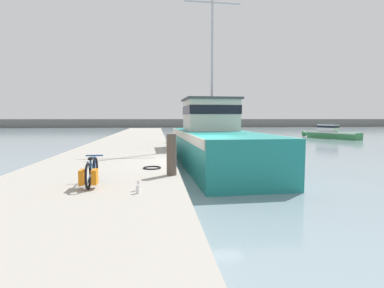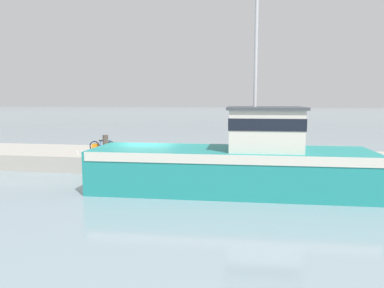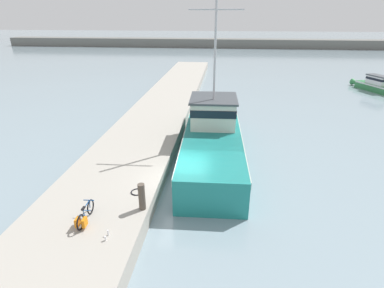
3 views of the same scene
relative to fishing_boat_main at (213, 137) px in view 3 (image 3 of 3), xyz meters
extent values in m
plane|color=gray|center=(-1.27, -4.82, -1.35)|extent=(320.00, 320.00, 0.00)
cube|color=#A39E93|center=(-4.99, -4.82, -0.90)|extent=(5.18, 80.00, 0.90)
cube|color=slate|center=(28.73, 69.31, -0.19)|extent=(180.00, 5.00, 2.31)
cube|color=teal|center=(0.02, -0.65, -0.41)|extent=(3.84, 12.07, 1.87)
cone|color=teal|center=(-0.22, 6.41, -0.41)|extent=(1.85, 2.21, 1.77)
cube|color=beige|center=(0.02, -0.65, 0.33)|extent=(3.91, 11.83, 0.37)
cube|color=beige|center=(-0.03, 0.85, 1.37)|extent=(2.85, 3.04, 1.71)
cube|color=black|center=(-0.03, 0.85, 1.67)|extent=(2.91, 3.11, 0.48)
cube|color=#3D4247|center=(-0.03, 0.85, 2.29)|extent=(3.08, 3.29, 0.12)
cylinder|color=#B2B2B7|center=(-0.01, 0.41, 5.77)|extent=(0.14, 0.14, 6.83)
cylinder|color=#B2B2B7|center=(-0.01, 0.41, 7.47)|extent=(3.10, 0.20, 0.10)
cube|color=#337F47|center=(19.03, 19.18, -0.93)|extent=(3.85, 6.91, 0.84)
cone|color=#337F47|center=(17.54, 22.95, -0.93)|extent=(1.20, 1.44, 0.80)
cube|color=silver|center=(19.03, 19.18, -0.59)|extent=(3.83, 6.79, 0.17)
cube|color=silver|center=(18.71, 19.98, -0.03)|extent=(1.94, 2.65, 0.96)
cube|color=black|center=(18.71, 19.98, 0.14)|extent=(1.98, 2.70, 0.27)
cube|color=#3D4247|center=(18.71, 19.98, 0.52)|extent=(2.10, 2.86, 0.12)
torus|color=black|center=(-4.68, -9.01, -0.13)|extent=(0.08, 0.63, 0.63)
torus|color=black|center=(-4.71, -7.99, -0.13)|extent=(0.08, 0.63, 0.63)
cylinder|color=navy|center=(-4.68, -8.84, -0.20)|extent=(0.05, 0.35, 0.18)
cylinder|color=navy|center=(-4.69, -8.63, -0.04)|extent=(0.04, 0.14, 0.48)
cylinder|color=navy|center=(-4.69, -8.79, 0.04)|extent=(0.05, 0.45, 0.36)
cylinder|color=navy|center=(-4.70, -8.37, -0.04)|extent=(0.06, 0.65, 0.49)
cylinder|color=navy|center=(-4.70, -8.32, 0.19)|extent=(0.05, 0.52, 0.05)
cylinder|color=navy|center=(-4.71, -8.03, 0.03)|extent=(0.04, 0.10, 0.32)
cylinder|color=navy|center=(-4.71, -8.06, 0.24)|extent=(0.44, 0.06, 0.04)
cube|color=black|center=(-4.69, -8.61, 0.23)|extent=(0.11, 0.24, 0.05)
cube|color=orange|center=(-4.82, -8.96, -0.16)|extent=(0.13, 0.32, 0.35)
cube|color=orange|center=(-4.54, -8.95, -0.16)|extent=(0.13, 0.32, 0.35)
cylinder|color=#51473D|center=(-2.65, -7.46, 0.16)|extent=(0.29, 0.29, 1.21)
torus|color=black|center=(-3.24, -6.23, -0.42)|extent=(0.60, 0.60, 0.05)
cylinder|color=silver|center=(-3.51, -9.25, -0.33)|extent=(0.06, 0.06, 0.24)
cylinder|color=silver|center=(-3.51, -9.53, -0.35)|extent=(0.07, 0.07, 0.19)
camera|label=1|loc=(-3.07, -16.15, 1.22)|focal=28.00mm
camera|label=2|loc=(16.12, 0.50, 2.68)|focal=35.00mm
camera|label=3|loc=(0.61, -17.84, 7.24)|focal=28.00mm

